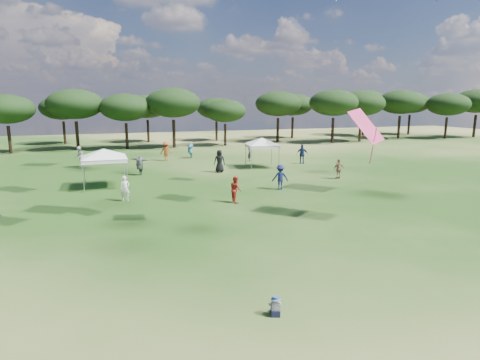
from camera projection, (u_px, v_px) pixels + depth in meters
The scene contains 6 objects.
ground at pixel (337, 357), 9.56m from camera, with size 140.00×140.00×0.00m, color #244615.
tree_line at pixel (163, 105), 53.37m from camera, with size 108.78×17.63×7.77m.
tent_left at pixel (104, 150), 27.77m from camera, with size 6.00×6.00×3.01m.
tent_right at pixel (262, 139), 36.07m from camera, with size 5.37×5.37×2.99m.
toddler at pixel (276, 307), 11.36m from camera, with size 0.44×0.48×0.59m.
festival_crowd at pixel (167, 164), 32.90m from camera, with size 27.70×20.80×1.92m.
Camera 1 is at (-4.89, -7.39, 6.01)m, focal length 30.00 mm.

